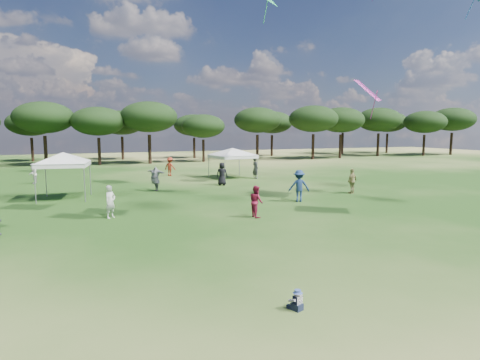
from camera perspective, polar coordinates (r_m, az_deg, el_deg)
name	(u,v)px	position (r m, az deg, el deg)	size (l,w,h in m)	color
ground	(360,358)	(8.37, 16.76, -23.05)	(140.00, 140.00, 0.00)	#234715
tree_line	(138,120)	(53.48, -14.30, 8.31)	(108.78, 17.63, 7.77)	black
tent_left	(63,154)	(26.18, -23.88, 3.35)	(5.62, 5.62, 3.12)	gray
tent_right	(233,149)	(34.56, -1.07, 4.37)	(6.57, 6.57, 2.90)	gray
toddler	(297,301)	(9.81, 8.09, -16.65)	(0.37, 0.40, 0.49)	black
festival_crowd	(138,182)	(26.40, -14.30, -0.25)	(25.90, 19.63, 1.87)	beige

